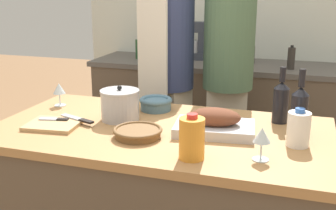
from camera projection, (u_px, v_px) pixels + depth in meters
kitchen_island at (160, 210)px, 2.11m from camera, size 1.58×0.85×0.87m
back_counter at (221, 115)px, 3.56m from camera, size 2.18×0.60×0.90m
back_wall at (232, 14)px, 3.66m from camera, size 2.68×0.10×2.55m
roasting_pan at (215, 124)px, 1.91m from camera, size 0.38×0.27×0.12m
wicker_basket at (138, 132)px, 1.87m from camera, size 0.22×0.22×0.04m
cutting_board at (53, 125)px, 2.01m from camera, size 0.26×0.23×0.02m
stock_pot at (120, 105)px, 2.10m from camera, size 0.20×0.20×0.18m
mixing_bowl at (156, 103)px, 2.27m from camera, size 0.18×0.18×0.07m
juice_jug at (192, 138)px, 1.62m from camera, size 0.10×0.10×0.18m
milk_jug at (298, 129)px, 1.75m from camera, size 0.10×0.10×0.16m
wine_bottle_green at (281, 101)px, 2.04m from camera, size 0.08×0.08×0.28m
wine_bottle_dark at (299, 110)px, 1.86m from camera, size 0.08×0.08×0.30m
wine_glass_left at (262, 137)px, 1.60m from camera, size 0.07×0.07×0.13m
wine_glass_right at (59, 89)px, 2.33m from camera, size 0.07×0.07×0.13m
knife_chef at (78, 119)px, 2.06m from camera, size 0.21×0.10×0.01m
knife_paring at (55, 119)px, 2.05m from camera, size 0.15×0.06×0.01m
stand_mixer at (195, 44)px, 3.59m from camera, size 0.18×0.14×0.32m
condiment_bottle_tall at (251, 54)px, 3.43m from camera, size 0.07×0.07×0.15m
condiment_bottle_short at (139, 49)px, 3.60m from camera, size 0.06×0.06×0.18m
condiment_bottle_extra at (291, 58)px, 3.16m from camera, size 0.06×0.06×0.18m
person_cook_aproned at (169, 67)px, 2.78m from camera, size 0.35×0.37×1.78m
person_cook_guest at (228, 66)px, 2.71m from camera, size 0.32×0.32×1.81m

